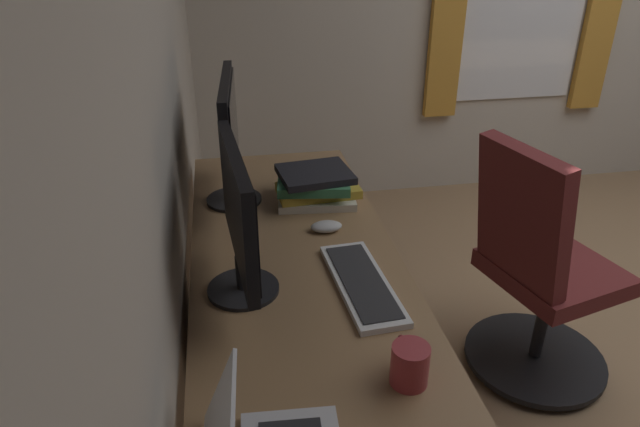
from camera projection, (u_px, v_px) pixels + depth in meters
wall_back at (137, 80)px, 1.41m from camera, size 4.47×0.10×2.60m
window_panel at (527, 0)px, 3.45m from camera, size 0.02×0.77×1.20m
curtain_far at (449, 2)px, 3.35m from camera, size 0.05×0.20×1.36m
desk at (303, 304)px, 1.66m from camera, size 2.00×0.63×0.73m
drawer_pedestal at (296, 383)px, 1.81m from camera, size 0.40×0.51×0.69m
monitor_primary at (239, 215)px, 1.49m from camera, size 0.49×0.20×0.42m
monitor_secondary at (230, 134)px, 1.98m from camera, size 0.55×0.20×0.45m
keyboard_main at (362, 283)px, 1.61m from camera, size 0.43×0.17×0.02m
mouse_main at (303, 172)px, 2.29m from camera, size 0.06×0.10×0.03m
mouse_spare at (326, 226)px, 1.89m from camera, size 0.06×0.10×0.03m
book_stack_near at (315, 186)px, 2.08m from camera, size 0.26×0.31×0.12m
coffee_mug at (409, 364)px, 1.27m from camera, size 0.13×0.09×0.10m
office_chair at (538, 277)px, 2.14m from camera, size 0.56×0.60×0.97m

